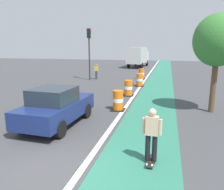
{
  "coord_description": "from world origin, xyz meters",
  "views": [
    {
      "loc": [
        3.11,
        -4.94,
        3.41
      ],
      "look_at": [
        0.56,
        5.16,
        1.1
      ],
      "focal_mm": 35.43,
      "sensor_mm": 36.0,
      "label": 1
    }
  ],
  "objects_px": {
    "traffic_light_corner": "(89,45)",
    "delivery_truck_down_block": "(138,56)",
    "street_tree_sidewalk": "(218,41)",
    "traffic_barrel_front": "(118,101)",
    "traffic_barrel_back": "(140,80)",
    "parked_sedan_nearest": "(56,107)",
    "traffic_barrel_mid": "(128,88)",
    "skateboarder_on_lane": "(152,134)",
    "pedestrian_crossing": "(96,71)",
    "traffic_barrel_far": "(142,74)"
  },
  "relations": [
    {
      "from": "traffic_barrel_mid",
      "to": "pedestrian_crossing",
      "type": "xyz_separation_m",
      "value": [
        -4.61,
        6.95,
        0.33
      ]
    },
    {
      "from": "traffic_barrel_back",
      "to": "street_tree_sidewalk",
      "type": "relative_size",
      "value": 0.22
    },
    {
      "from": "traffic_barrel_back",
      "to": "delivery_truck_down_block",
      "type": "xyz_separation_m",
      "value": [
        -2.54,
        17.97,
        1.31
      ]
    },
    {
      "from": "delivery_truck_down_block",
      "to": "traffic_light_corner",
      "type": "distance_m",
      "value": 15.98
    },
    {
      "from": "traffic_barrel_far",
      "to": "street_tree_sidewalk",
      "type": "distance_m",
      "value": 12.62
    },
    {
      "from": "delivery_truck_down_block",
      "to": "traffic_light_corner",
      "type": "height_order",
      "value": "traffic_light_corner"
    },
    {
      "from": "parked_sedan_nearest",
      "to": "traffic_barrel_mid",
      "type": "height_order",
      "value": "parked_sedan_nearest"
    },
    {
      "from": "skateboarder_on_lane",
      "to": "traffic_light_corner",
      "type": "relative_size",
      "value": 0.33
    },
    {
      "from": "parked_sedan_nearest",
      "to": "traffic_barrel_far",
      "type": "distance_m",
      "value": 15.08
    },
    {
      "from": "parked_sedan_nearest",
      "to": "traffic_barrel_back",
      "type": "xyz_separation_m",
      "value": [
        2.31,
        10.53,
        -0.3
      ]
    },
    {
      "from": "parked_sedan_nearest",
      "to": "street_tree_sidewalk",
      "type": "relative_size",
      "value": 0.84
    },
    {
      "from": "traffic_barrel_front",
      "to": "parked_sedan_nearest",
      "type": "bearing_deg",
      "value": -125.9
    },
    {
      "from": "skateboarder_on_lane",
      "to": "traffic_barrel_back",
      "type": "distance_m",
      "value": 12.98
    },
    {
      "from": "skateboarder_on_lane",
      "to": "traffic_barrel_front",
      "type": "relative_size",
      "value": 1.55
    },
    {
      "from": "traffic_barrel_front",
      "to": "street_tree_sidewalk",
      "type": "relative_size",
      "value": 0.22
    },
    {
      "from": "skateboarder_on_lane",
      "to": "pedestrian_crossing",
      "type": "xyz_separation_m",
      "value": [
        -6.87,
        15.86,
        -0.05
      ]
    },
    {
      "from": "traffic_barrel_front",
      "to": "delivery_truck_down_block",
      "type": "height_order",
      "value": "delivery_truck_down_block"
    },
    {
      "from": "parked_sedan_nearest",
      "to": "traffic_light_corner",
      "type": "height_order",
      "value": "traffic_light_corner"
    },
    {
      "from": "parked_sedan_nearest",
      "to": "traffic_barrel_mid",
      "type": "bearing_deg",
      "value": 73.1
    },
    {
      "from": "traffic_light_corner",
      "to": "pedestrian_crossing",
      "type": "xyz_separation_m",
      "value": [
        0.48,
        0.7,
        -2.64
      ]
    },
    {
      "from": "traffic_barrel_front",
      "to": "delivery_truck_down_block",
      "type": "distance_m",
      "value": 25.74
    },
    {
      "from": "pedestrian_crossing",
      "to": "street_tree_sidewalk",
      "type": "xyz_separation_m",
      "value": [
        9.56,
        -9.78,
        2.8
      ]
    },
    {
      "from": "parked_sedan_nearest",
      "to": "pedestrian_crossing",
      "type": "xyz_separation_m",
      "value": [
        -2.61,
        13.57,
        0.03
      ]
    },
    {
      "from": "parked_sedan_nearest",
      "to": "traffic_barrel_far",
      "type": "relative_size",
      "value": 3.83
    },
    {
      "from": "traffic_light_corner",
      "to": "parked_sedan_nearest",
      "type": "bearing_deg",
      "value": -76.53
    },
    {
      "from": "traffic_barrel_front",
      "to": "traffic_barrel_mid",
      "type": "xyz_separation_m",
      "value": [
        -0.1,
        3.71,
        0.0
      ]
    },
    {
      "from": "traffic_barrel_front",
      "to": "traffic_barrel_back",
      "type": "height_order",
      "value": "same"
    },
    {
      "from": "traffic_barrel_front",
      "to": "traffic_barrel_back",
      "type": "bearing_deg",
      "value": 88.43
    },
    {
      "from": "skateboarder_on_lane",
      "to": "traffic_light_corner",
      "type": "distance_m",
      "value": 17.05
    },
    {
      "from": "parked_sedan_nearest",
      "to": "traffic_barrel_back",
      "type": "bearing_deg",
      "value": 77.62
    },
    {
      "from": "traffic_barrel_back",
      "to": "traffic_barrel_mid",
      "type": "bearing_deg",
      "value": -94.44
    },
    {
      "from": "traffic_barrel_mid",
      "to": "traffic_light_corner",
      "type": "height_order",
      "value": "traffic_light_corner"
    },
    {
      "from": "traffic_barrel_back",
      "to": "traffic_barrel_far",
      "type": "relative_size",
      "value": 1.0
    },
    {
      "from": "skateboarder_on_lane",
      "to": "traffic_light_corner",
      "type": "bearing_deg",
      "value": 115.87
    },
    {
      "from": "traffic_barrel_far",
      "to": "delivery_truck_down_block",
      "type": "height_order",
      "value": "delivery_truck_down_block"
    },
    {
      "from": "traffic_barrel_far",
      "to": "delivery_truck_down_block",
      "type": "bearing_deg",
      "value": 99.17
    },
    {
      "from": "delivery_truck_down_block",
      "to": "traffic_light_corner",
      "type": "bearing_deg",
      "value": -100.35
    },
    {
      "from": "delivery_truck_down_block",
      "to": "traffic_barrel_front",
      "type": "bearing_deg",
      "value": -84.8
    },
    {
      "from": "traffic_barrel_mid",
      "to": "delivery_truck_down_block",
      "type": "relative_size",
      "value": 0.14
    },
    {
      "from": "delivery_truck_down_block",
      "to": "street_tree_sidewalk",
      "type": "height_order",
      "value": "street_tree_sidewalk"
    },
    {
      "from": "delivery_truck_down_block",
      "to": "traffic_barrel_mid",
      "type": "bearing_deg",
      "value": -84.17
    },
    {
      "from": "parked_sedan_nearest",
      "to": "traffic_barrel_far",
      "type": "xyz_separation_m",
      "value": [
        1.96,
        14.95,
        -0.3
      ]
    },
    {
      "from": "pedestrian_crossing",
      "to": "traffic_barrel_far",
      "type": "bearing_deg",
      "value": 16.89
    },
    {
      "from": "skateboarder_on_lane",
      "to": "parked_sedan_nearest",
      "type": "height_order",
      "value": "parked_sedan_nearest"
    },
    {
      "from": "traffic_barrel_back",
      "to": "delivery_truck_down_block",
      "type": "bearing_deg",
      "value": 98.04
    },
    {
      "from": "traffic_barrel_far",
      "to": "pedestrian_crossing",
      "type": "bearing_deg",
      "value": -163.11
    },
    {
      "from": "parked_sedan_nearest",
      "to": "traffic_barrel_back",
      "type": "distance_m",
      "value": 10.79
    },
    {
      "from": "parked_sedan_nearest",
      "to": "traffic_light_corner",
      "type": "xyz_separation_m",
      "value": [
        -3.08,
        12.87,
        2.67
      ]
    },
    {
      "from": "traffic_barrel_front",
      "to": "traffic_barrel_mid",
      "type": "height_order",
      "value": "same"
    },
    {
      "from": "traffic_light_corner",
      "to": "delivery_truck_down_block",
      "type": "bearing_deg",
      "value": 79.65
    }
  ]
}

